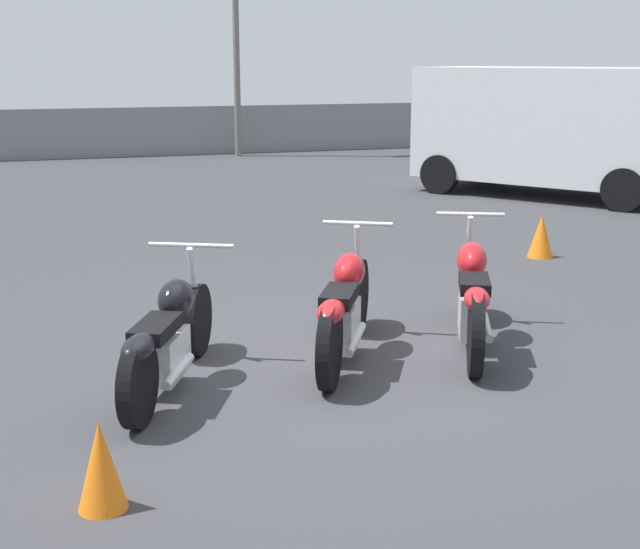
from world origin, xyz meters
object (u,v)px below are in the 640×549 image
object	(u,v)px
motorcycle_slot_0	(168,338)
parked_van	(551,125)
motorcycle_slot_2	(472,296)
traffic_cone_far	(101,465)
motorcycle_slot_1	(345,308)
traffic_cone_near	(541,236)

from	to	relation	value
motorcycle_slot_0	parked_van	size ratio (longest dim) A/B	0.40
motorcycle_slot_2	traffic_cone_far	xyz separation A→B (m)	(-3.23, -1.94, -0.18)
motorcycle_slot_1	traffic_cone_near	distance (m)	4.57
motorcycle_slot_2	parked_van	bearing A→B (deg)	78.69
motorcycle_slot_1	motorcycle_slot_2	world-z (taller)	motorcycle_slot_2
motorcycle_slot_2	traffic_cone_far	bearing A→B (deg)	-124.64
traffic_cone_near	motorcycle_slot_0	bearing A→B (deg)	-148.17
motorcycle_slot_0	motorcycle_slot_1	distance (m)	1.50
traffic_cone_far	parked_van	bearing A→B (deg)	47.54
motorcycle_slot_0	traffic_cone_far	world-z (taller)	motorcycle_slot_0
parked_van	traffic_cone_near	xyz separation A→B (m)	(-2.82, -4.44, -0.97)
parked_van	traffic_cone_far	distance (m)	12.60
motorcycle_slot_1	traffic_cone_far	xyz separation A→B (m)	(-2.09, -1.97, -0.17)
traffic_cone_near	traffic_cone_far	world-z (taller)	traffic_cone_near
motorcycle_slot_1	traffic_cone_far	world-z (taller)	motorcycle_slot_1
motorcycle_slot_1	traffic_cone_near	bearing A→B (deg)	66.93
motorcycle_slot_1	motorcycle_slot_0	bearing A→B (deg)	-141.28
motorcycle_slot_0	traffic_cone_near	world-z (taller)	motorcycle_slot_0
motorcycle_slot_2	motorcycle_slot_1	bearing A→B (deg)	-157.00
parked_van	traffic_cone_near	distance (m)	5.35
motorcycle_slot_2	parked_van	size ratio (longest dim) A/B	0.43
motorcycle_slot_0	motorcycle_slot_1	bearing A→B (deg)	35.65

